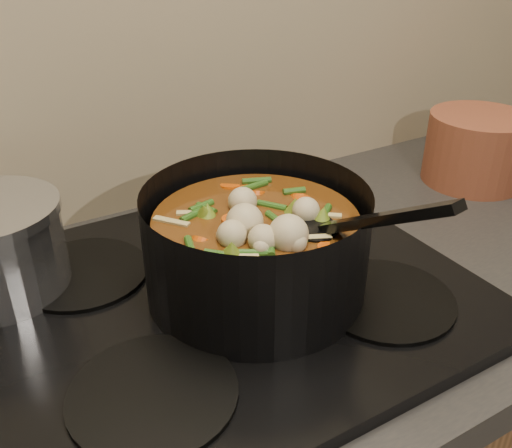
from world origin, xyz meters
TOP-DOWN VIEW (x-y plane):
  - stovetop at (0.00, 1.93)m, footprint 0.62×0.54m
  - stockpot at (0.03, 1.91)m, footprint 0.30×0.38m
  - terracotta_crock at (0.59, 2.03)m, footprint 0.21×0.21m

SIDE VIEW (x-z plane):
  - stovetop at x=0.00m, z-range 0.91..0.93m
  - terracotta_crock at x=0.59m, z-range 0.91..1.04m
  - stockpot at x=0.03m, z-range 0.89..1.10m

